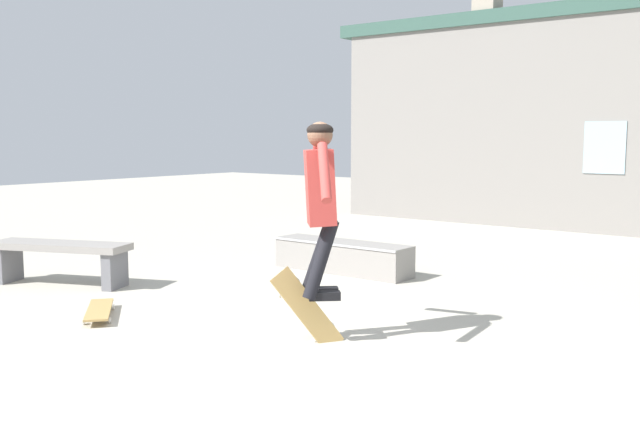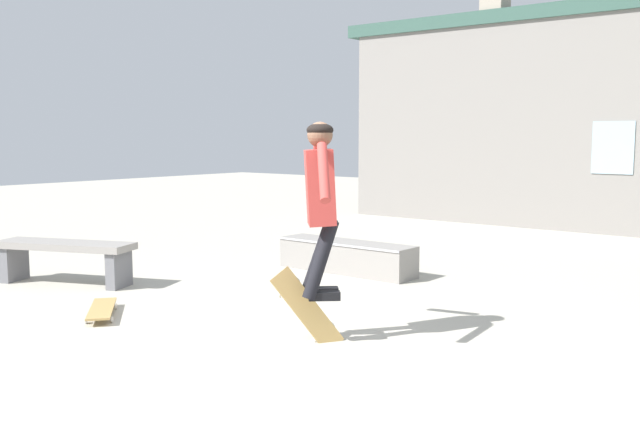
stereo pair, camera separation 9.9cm
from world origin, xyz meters
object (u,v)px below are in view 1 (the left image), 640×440
(skateboard_resting, at_px, (99,310))
(park_bench, at_px, (60,254))
(skate_ledge, at_px, (343,257))
(skater, at_px, (320,194))
(skateboard_flipping, at_px, (307,310))

(skateboard_resting, bearing_deg, park_bench, 18.49)
(skate_ledge, bearing_deg, park_bench, -128.79)
(skateboard_resting, bearing_deg, skater, -123.69)
(skate_ledge, height_order, skateboard_resting, skate_ledge)
(skateboard_flipping, bearing_deg, skateboard_resting, 160.37)
(park_bench, bearing_deg, skater, -21.98)
(skater, relative_size, skateboard_resting, 1.85)
(park_bench, height_order, skateboard_resting, park_bench)
(skater, bearing_deg, skateboard_resting, 154.02)
(skate_ledge, relative_size, skater, 1.27)
(skater, distance_m, skateboard_resting, 2.54)
(skate_ledge, distance_m, skater, 3.24)
(park_bench, height_order, skateboard_flipping, skateboard_flipping)
(skate_ledge, height_order, skateboard_flipping, skateboard_flipping)
(skateboard_flipping, bearing_deg, park_bench, 144.17)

